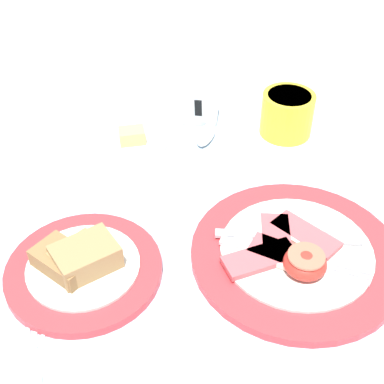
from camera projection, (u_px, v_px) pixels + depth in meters
name	position (u px, v px, depth m)	size (l,w,h in m)	color
ground_plane	(209.00, 264.00, 0.67)	(3.00, 3.00, 0.00)	#A3BCD1
breakfast_plate	(295.00, 254.00, 0.67)	(0.26, 0.26, 0.04)	red
bread_plate	(82.00, 265.00, 0.65)	(0.19, 0.19, 0.05)	red
sugar_cup	(287.00, 113.00, 0.87)	(0.08, 0.08, 0.07)	yellow
butter_dish	(133.00, 142.00, 0.85)	(0.11, 0.11, 0.03)	silver
number_card	(199.00, 105.00, 0.88)	(0.07, 0.05, 0.07)	white
teaspoon_by_saucer	(201.00, 144.00, 0.85)	(0.07, 0.19, 0.01)	silver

